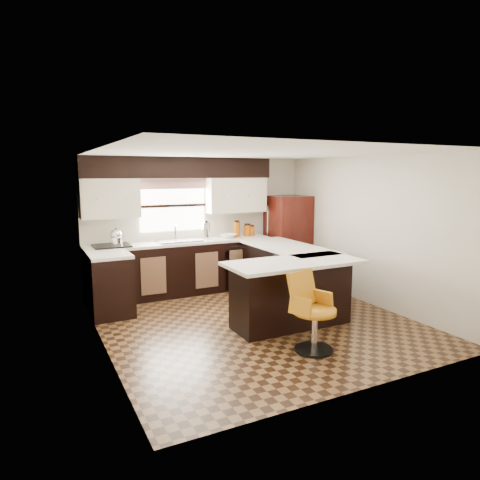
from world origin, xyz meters
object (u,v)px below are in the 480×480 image
peninsula_long (285,276)px  peninsula_return (291,294)px  bar_chair (315,313)px  refrigerator (288,239)px

peninsula_long → peninsula_return: (-0.53, -0.97, 0.00)m
peninsula_long → bar_chair: size_ratio=2.04×
refrigerator → bar_chair: 3.44m
peninsula_return → refrigerator: 2.58m
bar_chair → peninsula_long: bearing=48.9°
peninsula_long → peninsula_return: bearing=-118.3°
peninsula_long → refrigerator: refrigerator is taller
peninsula_return → bar_chair: (-0.23, -0.86, 0.03)m
refrigerator → bar_chair: refrigerator is taller
peninsula_return → refrigerator: (1.34, 2.17, 0.40)m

